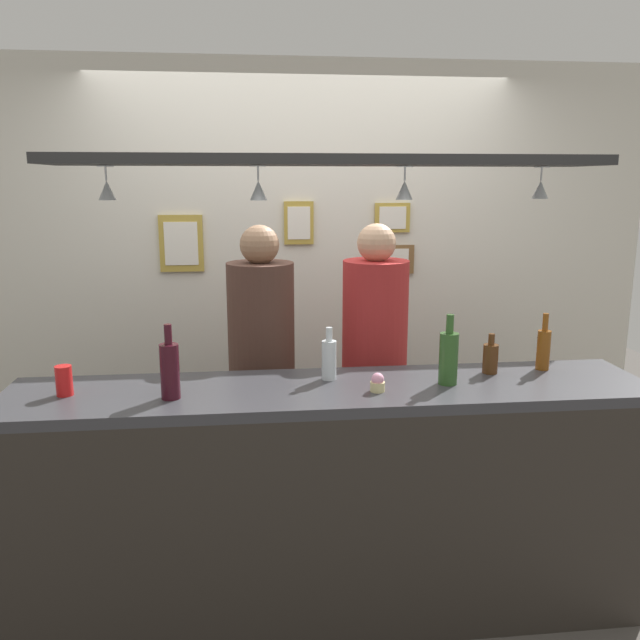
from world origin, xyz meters
name	(u,v)px	position (x,y,z in m)	size (l,w,h in m)	color
ground_plane	(322,563)	(0.00, 0.00, 0.00)	(8.00, 8.00, 0.00)	#4C4742
back_wall	(302,277)	(0.00, 1.10, 1.30)	(4.40, 0.06, 2.60)	silver
bar_counter	(337,479)	(0.00, -0.51, 0.70)	(2.70, 0.55, 1.05)	#38383D
overhead_glass_rack	(331,160)	(0.00, -0.30, 1.97)	(2.20, 0.36, 0.04)	black
hanging_wineglass_far_left	(107,189)	(-0.88, -0.25, 1.86)	(0.07, 0.07, 0.13)	silver
hanging_wineglass_left	(258,189)	(-0.29, -0.34, 1.86)	(0.07, 0.07, 0.13)	silver
hanging_wineglass_center_left	(404,189)	(0.29, -0.33, 1.86)	(0.07, 0.07, 0.13)	silver
hanging_wineglass_center	(540,189)	(0.89, -0.26, 1.86)	(0.07, 0.07, 0.13)	silver
person_middle_brown_shirt	(262,355)	(-0.28, 0.31, 1.01)	(0.34, 0.34, 1.68)	#2D334C
person_right_red_shirt	(374,351)	(0.31, 0.31, 1.01)	(0.34, 0.34, 1.68)	#2D334C
bottle_beer_amber_tall	(544,348)	(0.99, -0.21, 1.15)	(0.06, 0.06, 0.26)	brown
bottle_champagne_green	(449,357)	(0.49, -0.37, 1.17)	(0.08, 0.08, 0.30)	#2D5623
bottle_beer_brown_stubby	(490,358)	(0.73, -0.24, 1.12)	(0.07, 0.07, 0.18)	#512D14
bottle_wine_dark_red	(170,370)	(-0.65, -0.43, 1.17)	(0.08, 0.08, 0.30)	#380F19
bottle_soda_clear	(329,359)	(0.00, -0.25, 1.14)	(0.06, 0.06, 0.23)	silver
drink_can	(64,381)	(-1.08, -0.34, 1.11)	(0.07, 0.07, 0.12)	red
cupcake	(378,383)	(0.18, -0.43, 1.08)	(0.06, 0.06, 0.08)	beige
picture_frame_upper_small	(392,218)	(0.56, 1.06, 1.66)	(0.22, 0.02, 0.18)	#B29338
picture_frame_crest	(299,223)	(-0.02, 1.06, 1.64)	(0.18, 0.02, 0.26)	#B29338
picture_frame_caricature	(181,243)	(-0.73, 1.06, 1.52)	(0.26, 0.02, 0.34)	#B29338
picture_frame_lower_pair	(390,260)	(0.55, 1.06, 1.41)	(0.30, 0.02, 0.18)	brown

